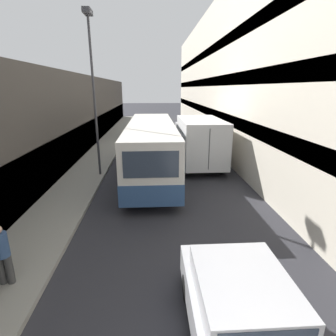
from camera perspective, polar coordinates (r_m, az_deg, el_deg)
ground_plane at (r=15.88m, az=-0.44°, el=-0.19°), size 150.00×150.00×0.00m
sidewalk_left at (r=16.29m, az=-16.68°, el=-0.21°), size 2.23×60.00×0.15m
building_left_shopfront at (r=16.44m, az=-25.02°, el=8.03°), size 2.40×60.00×5.67m
building_right_apartment at (r=16.31m, az=19.17°, el=18.99°), size 2.40×60.00×11.08m
car_hatchback at (r=5.68m, az=15.82°, el=-27.87°), size 1.90×3.85×1.44m
bus at (r=14.68m, az=-3.61°, el=4.56°), size 2.48×10.80×2.88m
box_truck at (r=16.84m, az=6.60°, el=6.20°), size 2.39×7.07×2.93m
panel_van at (r=26.59m, az=-5.62°, el=9.01°), size 1.91×4.59×1.87m
pedestrian at (r=7.54m, az=-32.41°, el=-15.38°), size 0.36×0.34×1.54m
street_lamp at (r=14.26m, az=-16.22°, el=20.01°), size 0.36×0.80×8.07m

